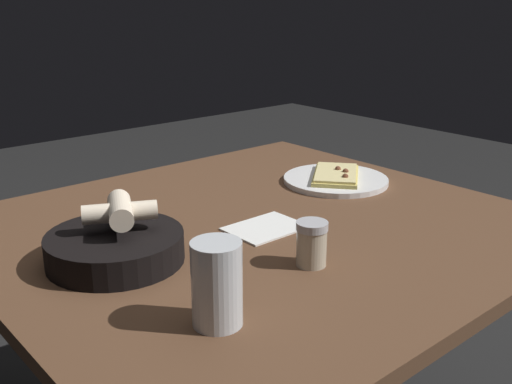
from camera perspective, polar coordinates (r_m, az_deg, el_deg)
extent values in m
cube|color=brown|center=(1.31, 0.18, -3.61)|extent=(1.14, 1.05, 0.03)
cylinder|color=black|center=(2.08, 2.34, -5.68)|extent=(0.04, 0.04, 0.68)
cylinder|color=white|center=(1.60, 7.62, 1.15)|extent=(0.28, 0.28, 0.01)
cube|color=tan|center=(1.60, 7.64, 1.57)|extent=(0.22, 0.21, 0.01)
cube|color=beige|center=(1.59, 7.65, 1.84)|extent=(0.21, 0.20, 0.01)
sphere|color=brown|center=(1.59, 8.56, 1.96)|extent=(0.02, 0.02, 0.02)
sphere|color=brown|center=(1.61, 7.84, 2.19)|extent=(0.02, 0.02, 0.02)
sphere|color=brown|center=(1.55, 8.53, 1.46)|extent=(0.02, 0.02, 0.02)
cylinder|color=black|center=(1.14, -13.30, -5.19)|extent=(0.26, 0.26, 0.06)
cylinder|color=beige|center=(1.12, -12.84, -1.69)|extent=(0.09, 0.13, 0.04)
cylinder|color=beige|center=(1.13, -12.87, -1.90)|extent=(0.14, 0.09, 0.04)
cylinder|color=maroon|center=(1.16, -10.36, -5.07)|extent=(0.06, 0.06, 0.03)
cylinder|color=silver|center=(0.90, -3.76, -8.75)|extent=(0.08, 0.08, 0.13)
cylinder|color=orange|center=(0.91, -3.73, -9.79)|extent=(0.07, 0.07, 0.09)
cylinder|color=#BFB299|center=(1.10, 5.32, -5.29)|extent=(0.06, 0.06, 0.07)
cylinder|color=maroon|center=(1.11, 5.29, -6.03)|extent=(0.05, 0.05, 0.03)
cylinder|color=#B7B7BC|center=(1.09, 5.38, -3.24)|extent=(0.06, 0.06, 0.01)
cube|color=white|center=(1.27, 0.92, -3.44)|extent=(0.16, 0.12, 0.00)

